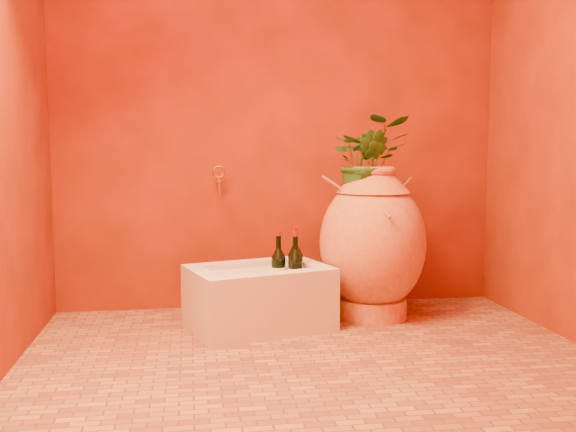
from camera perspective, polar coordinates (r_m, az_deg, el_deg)
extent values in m
plane|color=#9C5D33|center=(2.81, 2.28, -12.69)|extent=(2.50, 2.50, 0.00)
cube|color=#5B1D05|center=(3.66, -0.69, 11.49)|extent=(2.50, 0.02, 2.50)
cylinder|color=#D4743B|center=(3.50, 7.45, -8.04)|extent=(0.49, 0.49, 0.11)
ellipsoid|color=#D4743B|center=(3.44, 7.53, -2.46)|extent=(0.75, 0.75, 0.71)
cone|color=#D4743B|center=(3.40, 7.61, 2.98)|extent=(0.52, 0.52, 0.11)
torus|color=#D4743B|center=(3.40, 7.62, 4.02)|extent=(0.32, 0.32, 0.04)
cylinder|color=olive|center=(3.34, 6.51, 1.23)|extent=(0.41, 0.09, 0.28)
cylinder|color=olive|center=(3.29, 7.84, 1.68)|extent=(0.05, 0.36, 0.19)
cylinder|color=olive|center=(3.36, 9.62, 2.01)|extent=(0.25, 0.24, 0.16)
cube|color=beige|center=(3.25, -2.59, -7.49)|extent=(0.78, 0.63, 0.28)
cube|color=beige|center=(3.40, -2.94, -4.21)|extent=(0.67, 0.28, 0.03)
cube|color=beige|center=(3.04, -2.23, -5.43)|extent=(0.67, 0.28, 0.03)
cube|color=beige|center=(3.20, -7.85, -4.90)|extent=(0.16, 0.30, 0.03)
cube|color=beige|center=(3.26, 2.53, -4.64)|extent=(0.16, 0.30, 0.03)
cylinder|color=black|center=(3.25, 0.67, -5.33)|extent=(0.07, 0.07, 0.17)
cone|color=black|center=(3.23, 0.67, -3.40)|extent=(0.07, 0.07, 0.05)
cylinder|color=black|center=(3.22, 0.67, -2.38)|extent=(0.03, 0.03, 0.07)
cylinder|color=maroon|center=(3.22, 0.67, -1.61)|extent=(0.03, 0.03, 0.02)
cylinder|color=silver|center=(3.25, 0.67, -5.33)|extent=(0.08, 0.08, 0.08)
cylinder|color=black|center=(3.29, -0.85, -5.22)|extent=(0.07, 0.07, 0.17)
cone|color=black|center=(3.27, -0.85, -3.31)|extent=(0.07, 0.07, 0.05)
cylinder|color=black|center=(3.26, -0.85, -2.31)|extent=(0.03, 0.03, 0.07)
cylinder|color=maroon|center=(3.25, -0.85, -1.56)|extent=(0.03, 0.03, 0.02)
cylinder|color=silver|center=(3.29, -0.85, -5.22)|extent=(0.08, 0.08, 0.08)
cylinder|color=black|center=(3.30, 0.66, -5.07)|extent=(0.08, 0.08, 0.18)
cone|color=black|center=(3.28, 0.66, -3.06)|extent=(0.08, 0.08, 0.05)
cylinder|color=black|center=(3.27, 0.67, -2.00)|extent=(0.03, 0.03, 0.07)
cylinder|color=maroon|center=(3.27, 0.67, -1.20)|extent=(0.03, 0.03, 0.03)
cylinder|color=silver|center=(3.30, 0.66, -5.07)|extent=(0.08, 0.08, 0.08)
cylinder|color=#A67326|center=(3.55, -6.17, 3.11)|extent=(0.02, 0.14, 0.02)
cylinder|color=#A67326|center=(3.48, -6.11, 2.40)|extent=(0.02, 0.02, 0.08)
torus|color=#A67326|center=(3.55, -6.18, 3.92)|extent=(0.07, 0.01, 0.07)
cylinder|color=#A67326|center=(3.55, -6.18, 3.52)|extent=(0.01, 0.01, 0.05)
imported|color=#1C4E1E|center=(3.42, 7.18, 4.95)|extent=(0.42, 0.36, 0.46)
imported|color=#1C4E1E|center=(3.35, 7.16, 4.64)|extent=(0.24, 0.23, 0.35)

